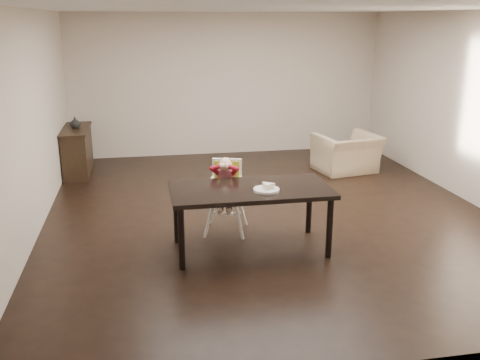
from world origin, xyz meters
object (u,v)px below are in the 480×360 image
Objects in this scene: high_chair at (226,179)px; sideboard at (77,151)px; armchair at (347,147)px; dining_table at (251,195)px.

sideboard is at bearing 140.30° from high_chair.
armchair is 4.66m from sideboard.
high_chair is 0.76× the size of sideboard.
dining_table is 1.43× the size of sideboard.
dining_table is 1.77× the size of armchair.
high_chair reaches higher than armchair.
dining_table is 1.87× the size of high_chair.
sideboard is (-2.10, 3.09, -0.28)m from high_chair.
high_chair is (-0.18, 0.62, 0.01)m from dining_table.
dining_table is at bearing -57.58° from high_chair.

